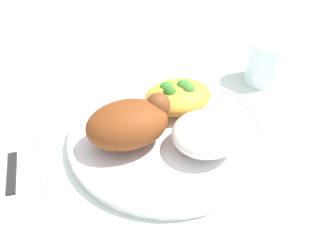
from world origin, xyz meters
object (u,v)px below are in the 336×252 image
at_px(rice_pile, 206,134).
at_px(water_glass, 265,61).
at_px(plate, 168,136).
at_px(roasted_chicken, 129,123).
at_px(fork, 43,152).
at_px(knife, 13,154).
at_px(mac_cheese_with_broccoli, 178,96).

relative_size(rice_pile, water_glass, 1.23).
bearing_deg(plate, roasted_chicken, 179.48).
relative_size(plate, roasted_chicken, 2.36).
height_order(plate, fork, plate).
xyz_separation_m(roasted_chicken, fork, (-0.13, 0.03, -0.05)).
relative_size(knife, water_glass, 2.42).
height_order(knife, water_glass, water_glass).
xyz_separation_m(plate, roasted_chicken, (-0.06, 0.00, 0.04)).
xyz_separation_m(rice_pile, fork, (-0.22, 0.08, -0.04)).
distance_m(rice_pile, knife, 0.29).
bearing_deg(plate, rice_pile, -49.27).
xyz_separation_m(rice_pile, knife, (-0.27, 0.09, -0.04)).
bearing_deg(knife, plate, -11.32).
bearing_deg(rice_pile, plate, 130.73).
bearing_deg(knife, mac_cheese_with_broccoli, 1.08).
height_order(roasted_chicken, mac_cheese_with_broccoli, roasted_chicken).
xyz_separation_m(plate, water_glass, (0.22, 0.10, 0.03)).
relative_size(rice_pile, fork, 0.68).
distance_m(plate, fork, 0.19).
distance_m(fork, knife, 0.04).
height_order(roasted_chicken, water_glass, roasted_chicken).
relative_size(fork, water_glass, 1.81).
bearing_deg(water_glass, knife, -173.25).
xyz_separation_m(mac_cheese_with_broccoli, fork, (-0.22, -0.02, -0.04)).
height_order(roasted_chicken, knife, roasted_chicken).
bearing_deg(water_glass, fork, -171.14).
xyz_separation_m(rice_pile, water_glass, (0.18, 0.14, -0.00)).
distance_m(rice_pile, mac_cheese_with_broccoli, 0.10).
relative_size(plate, fork, 2.12).
distance_m(plate, water_glass, 0.24).
distance_m(roasted_chicken, mac_cheese_with_broccoli, 0.10).
distance_m(mac_cheese_with_broccoli, fork, 0.22).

